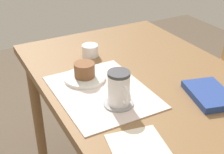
# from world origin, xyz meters

# --- Properties ---
(dining_table) EXTENTS (1.02, 0.74, 0.73)m
(dining_table) POSITION_xyz_m (0.00, 0.00, 0.64)
(dining_table) COLOR brown
(dining_table) RESTS_ON ground_plane
(placemat) EXTENTS (0.39, 0.31, 0.00)m
(placemat) POSITION_xyz_m (0.05, -0.19, 0.73)
(placemat) COLOR silver
(placemat) RESTS_ON dining_table
(pastry_plate) EXTENTS (0.15, 0.15, 0.01)m
(pastry_plate) POSITION_xyz_m (-0.06, -0.21, 0.74)
(pastry_plate) COLOR silver
(pastry_plate) RESTS_ON placemat
(pastry) EXTENTS (0.08, 0.08, 0.05)m
(pastry) POSITION_xyz_m (-0.06, -0.21, 0.77)
(pastry) COLOR brown
(pastry) RESTS_ON pastry_plate
(coffee_coaster) EXTENTS (0.10, 0.10, 0.00)m
(coffee_coaster) POSITION_xyz_m (0.14, -0.18, 0.73)
(coffee_coaster) COLOR #99999E
(coffee_coaster) RESTS_ON placemat
(coffee_mug) EXTENTS (0.11, 0.07, 0.11)m
(coffee_mug) POSITION_xyz_m (0.15, -0.18, 0.79)
(coffee_mug) COLOR white
(coffee_mug) RESTS_ON coffee_coaster
(paper_napkin) EXTENTS (0.18, 0.18, 0.00)m
(paper_napkin) POSITION_xyz_m (0.35, -0.23, 0.73)
(paper_napkin) COLOR silver
(paper_napkin) RESTS_ON dining_table
(sugar_bowl) EXTENTS (0.07, 0.07, 0.05)m
(sugar_bowl) POSITION_xyz_m (-0.24, -0.10, 0.75)
(sugar_bowl) COLOR white
(sugar_bowl) RESTS_ON dining_table
(small_book) EXTENTS (0.21, 0.17, 0.02)m
(small_book) POSITION_xyz_m (0.25, 0.12, 0.74)
(small_book) COLOR navy
(small_book) RESTS_ON dining_table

